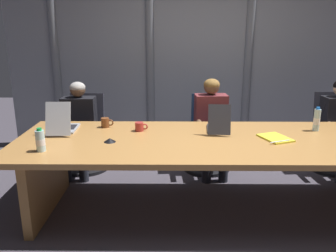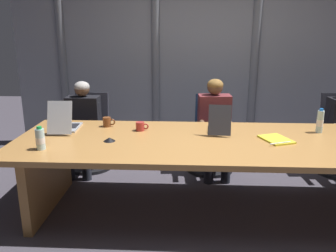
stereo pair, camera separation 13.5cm
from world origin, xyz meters
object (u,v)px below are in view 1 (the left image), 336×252
object	(u,v)px
coffee_mug_far	(106,123)
conference_mic_right_side	(110,140)
office_chair_left_mid	(207,142)
water_bottle_primary	(317,120)
laptop_left_end	(63,125)
office_chair_center	(333,141)
person_left_mid	(212,121)
person_left_end	(78,123)
spiral_notepad	(275,138)
office_chair_left_end	(86,141)
coffee_mug_near	(140,127)
laptop_left_mid	(218,126)
water_bottle_secondary	(40,141)

from	to	relation	value
coffee_mug_far	conference_mic_right_side	distance (m)	0.50
office_chair_left_mid	water_bottle_primary	bearing A→B (deg)	57.40
laptop_left_end	office_chair_center	xyz separation A→B (m)	(3.15, 0.88, -0.45)
person_left_mid	water_bottle_primary	bearing A→B (deg)	51.40
office_chair_left_mid	person_left_end	bearing A→B (deg)	-77.67
spiral_notepad	office_chair_left_mid	bearing A→B (deg)	93.88
office_chair_left_end	spiral_notepad	world-z (taller)	office_chair_left_end
water_bottle_primary	coffee_mug_near	size ratio (longest dim) A/B	1.88
laptop_left_end	laptop_left_mid	bearing A→B (deg)	-91.94
person_left_end	person_left_mid	xyz separation A→B (m)	(1.62, 0.00, 0.02)
person_left_end	conference_mic_right_side	xyz separation A→B (m)	(0.57, -1.04, 0.13)
coffee_mug_near	conference_mic_right_side	bearing A→B (deg)	-124.62
person_left_mid	coffee_mug_near	bearing A→B (deg)	-53.53
office_chair_left_end	office_chair_left_mid	world-z (taller)	office_chair_left_end
office_chair_left_end	conference_mic_right_side	world-z (taller)	office_chair_left_end
person_left_mid	conference_mic_right_side	xyz separation A→B (m)	(-1.05, -1.05, 0.10)
office_chair_center	person_left_mid	world-z (taller)	person_left_mid
laptop_left_mid	spiral_notepad	size ratio (longest dim) A/B	1.14
coffee_mug_near	spiral_notepad	bearing A→B (deg)	-10.92
person_left_end	water_bottle_primary	world-z (taller)	person_left_end
water_bottle_secondary	person_left_mid	bearing A→B (deg)	39.18
coffee_mug_far	water_bottle_primary	bearing A→B (deg)	-2.79
laptop_left_mid	spiral_notepad	bearing A→B (deg)	-110.60
person_left_mid	water_bottle_primary	distance (m)	1.20
water_bottle_secondary	coffee_mug_near	xyz separation A→B (m)	(0.78, 0.60, -0.05)
office_chair_left_end	office_chair_center	bearing A→B (deg)	91.55
laptop_left_end	coffee_mug_far	distance (m)	0.43
water_bottle_primary	spiral_notepad	bearing A→B (deg)	-150.37
office_chair_left_end	office_chair_center	distance (m)	3.16
laptop_left_mid	water_bottle_primary	xyz separation A→B (m)	(0.99, 0.04, 0.05)
office_chair_left_mid	conference_mic_right_side	size ratio (longest dim) A/B	8.42
office_chair_center	person_left_mid	xyz separation A→B (m)	(-1.57, -0.16, 0.30)
person_left_end	spiral_notepad	size ratio (longest dim) A/B	3.08
water_bottle_primary	laptop_left_mid	bearing A→B (deg)	-177.82
water_bottle_secondary	coffee_mug_far	size ratio (longest dim) A/B	1.57
person_left_mid	water_bottle_secondary	world-z (taller)	person_left_mid
person_left_mid	conference_mic_right_side	size ratio (longest dim) A/B	10.54
water_bottle_primary	conference_mic_right_side	world-z (taller)	water_bottle_primary
laptop_left_end	office_chair_left_mid	bearing A→B (deg)	-62.89
office_chair_center	coffee_mug_far	size ratio (longest dim) A/B	7.38
water_bottle_primary	coffee_mug_near	world-z (taller)	water_bottle_primary
water_bottle_primary	office_chair_left_mid	bearing A→B (deg)	140.75
spiral_notepad	office_chair_left_end	bearing A→B (deg)	130.56
laptop_left_mid	person_left_end	world-z (taller)	person_left_end
office_chair_left_mid	water_bottle_primary	size ratio (longest dim) A/B	3.78
office_chair_center	coffee_mug_far	distance (m)	2.88
office_chair_center	water_bottle_primary	xyz separation A→B (m)	(-0.60, -0.83, 0.50)
office_chair_center	person_left_mid	bearing A→B (deg)	-83.26
laptop_left_end	coffee_mug_near	world-z (taller)	laptop_left_end
office_chair_left_end	conference_mic_right_side	bearing A→B (deg)	25.44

